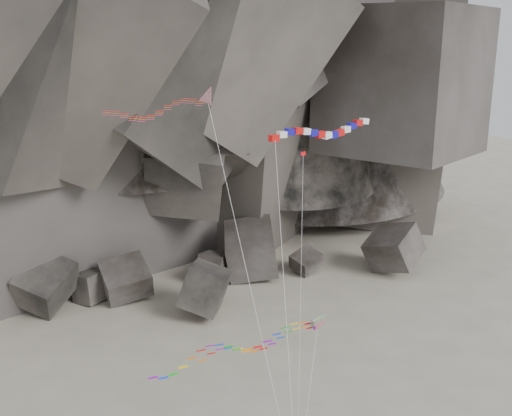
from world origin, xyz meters
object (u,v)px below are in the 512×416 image
object	(u,v)px
banner_kite	(322,132)
pennant_kite	(301,256)
parafoil_kite	(232,348)
delta_kite	(151,110)

from	to	relation	value
banner_kite	pennant_kite	distance (m)	11.10
banner_kite	parafoil_kite	bearing A→B (deg)	-165.87
delta_kite	parafoil_kite	bearing A→B (deg)	-86.69
banner_kite	pennant_kite	bearing A→B (deg)	-144.48
parafoil_kite	pennant_kite	bearing A→B (deg)	-18.11
delta_kite	pennant_kite	xyz separation A→B (m)	(9.55, -7.35, -10.73)
banner_kite	parafoil_kite	distance (m)	19.15
delta_kite	parafoil_kite	size ratio (longest dim) A/B	1.98
delta_kite	parafoil_kite	world-z (taller)	delta_kite
banner_kite	delta_kite	bearing A→B (deg)	156.96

